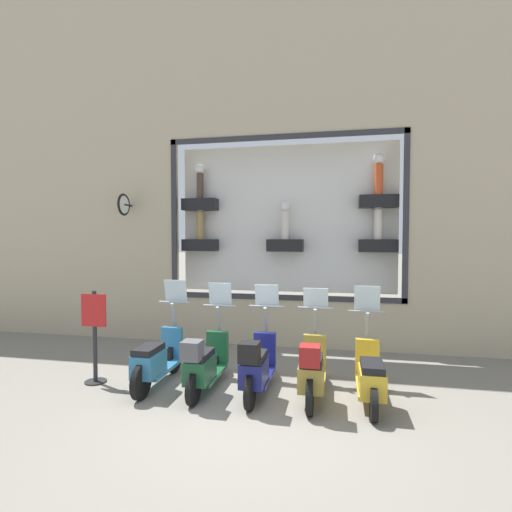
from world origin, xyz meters
TOP-DOWN VIEW (x-y plane):
  - ground_plane at (0.00, 0.00)m, footprint 120.00×120.00m
  - building_facade at (3.60, 0.00)m, footprint 1.18×36.00m
  - scooter_yellow_0 at (0.59, -1.68)m, footprint 1.79×0.60m
  - scooter_olive_1 at (0.53, -0.83)m, footprint 1.80×0.61m
  - scooter_navy_2 at (0.53, 0.02)m, footprint 1.80×0.61m
  - scooter_green_3 at (0.52, 0.87)m, footprint 1.79×0.60m
  - scooter_teal_4 at (0.59, 1.72)m, footprint 1.81×0.61m
  - shop_sign_post at (0.56, 2.83)m, footprint 0.36×0.45m

SIDE VIEW (x-z plane):
  - ground_plane at x=0.00m, z-range 0.00..0.00m
  - scooter_yellow_0 at x=0.59m, z-range -0.41..1.25m
  - scooter_teal_4 at x=0.59m, z-range -0.40..1.29m
  - scooter_green_3 at x=0.52m, z-range -0.36..1.29m
  - scooter_olive_1 at x=0.53m, z-range -0.32..1.28m
  - scooter_navy_2 at x=0.53m, z-range -0.35..1.30m
  - shop_sign_post at x=0.56m, z-range 0.05..1.62m
  - building_facade at x=3.60m, z-range 0.07..8.52m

